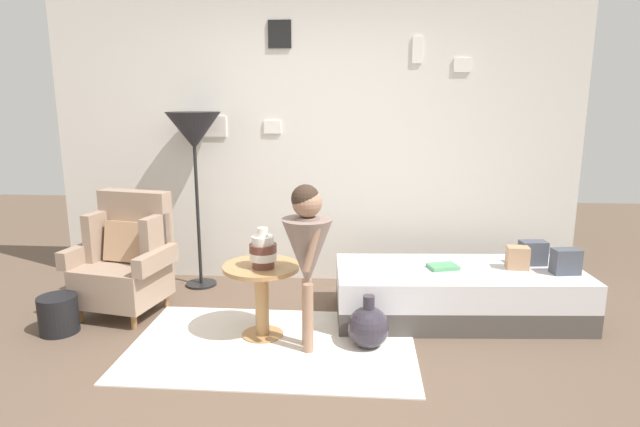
# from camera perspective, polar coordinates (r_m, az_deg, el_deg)

# --- Properties ---
(ground_plane) EXTENTS (12.00, 12.00, 0.00)m
(ground_plane) POSITION_cam_1_polar(r_m,az_deg,el_deg) (3.45, -3.90, -17.36)
(ground_plane) COLOR brown
(gallery_wall) EXTENTS (4.80, 0.12, 2.60)m
(gallery_wall) POSITION_cam_1_polar(r_m,az_deg,el_deg) (4.95, -0.83, 7.62)
(gallery_wall) COLOR silver
(gallery_wall) RESTS_ON ground
(rug) EXTENTS (1.98, 1.24, 0.01)m
(rug) POSITION_cam_1_polar(r_m,az_deg,el_deg) (3.87, -5.06, -13.85)
(rug) COLOR silver
(rug) RESTS_ON ground
(armchair) EXTENTS (0.83, 0.69, 0.97)m
(armchair) POSITION_cam_1_polar(r_m,az_deg,el_deg) (4.55, -20.01, -4.64)
(armchair) COLOR olive
(armchair) RESTS_ON ground
(daybed) EXTENTS (1.95, 0.93, 0.40)m
(daybed) POSITION_cam_1_polar(r_m,az_deg,el_deg) (4.38, 14.55, -8.22)
(daybed) COLOR #4C4742
(daybed) RESTS_ON ground
(pillow_head) EXTENTS (0.22, 0.15, 0.19)m
(pillow_head) POSITION_cam_1_polar(r_m,az_deg,el_deg) (4.44, 24.82, -4.67)
(pillow_head) COLOR #474C56
(pillow_head) RESTS_ON daybed
(pillow_mid) EXTENTS (0.22, 0.14, 0.19)m
(pillow_mid) POSITION_cam_1_polar(r_m,az_deg,el_deg) (4.58, 21.81, -3.93)
(pillow_mid) COLOR #474C56
(pillow_mid) RESTS_ON daybed
(pillow_back) EXTENTS (0.17, 0.13, 0.18)m
(pillow_back) POSITION_cam_1_polar(r_m,az_deg,el_deg) (4.43, 20.38, -4.46)
(pillow_back) COLOR tan
(pillow_back) RESTS_ON daybed
(side_table) EXTENTS (0.55, 0.55, 0.54)m
(side_table) POSITION_cam_1_polar(r_m,az_deg,el_deg) (3.87, -6.27, -7.72)
(side_table) COLOR tan
(side_table) RESTS_ON ground
(vase_striped) EXTENTS (0.19, 0.19, 0.29)m
(vase_striped) POSITION_cam_1_polar(r_m,az_deg,el_deg) (3.73, -6.12, -4.01)
(vase_striped) COLOR brown
(vase_striped) RESTS_ON side_table
(floor_lamp) EXTENTS (0.48, 0.48, 1.59)m
(floor_lamp) POSITION_cam_1_polar(r_m,az_deg,el_deg) (4.84, -13.34, 8.15)
(floor_lamp) COLOR black
(floor_lamp) RESTS_ON ground
(person_child) EXTENTS (0.34, 0.34, 1.16)m
(person_child) POSITION_cam_1_polar(r_m,az_deg,el_deg) (3.54, -1.38, -3.50)
(person_child) COLOR #A37A60
(person_child) RESTS_ON ground
(book_on_daybed) EXTENTS (0.26, 0.22, 0.03)m
(book_on_daybed) POSITION_cam_1_polar(r_m,az_deg,el_deg) (4.29, 13.02, -5.56)
(book_on_daybed) COLOR #549D68
(book_on_daybed) RESTS_ON daybed
(demijohn_near) EXTENTS (0.29, 0.29, 0.38)m
(demijohn_near) POSITION_cam_1_polar(r_m,az_deg,el_deg) (3.79, 5.19, -11.96)
(demijohn_near) COLOR #332D38
(demijohn_near) RESTS_ON ground
(magazine_basket) EXTENTS (0.28, 0.28, 0.28)m
(magazine_basket) POSITION_cam_1_polar(r_m,az_deg,el_deg) (4.44, -26.20, -9.66)
(magazine_basket) COLOR black
(magazine_basket) RESTS_ON ground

